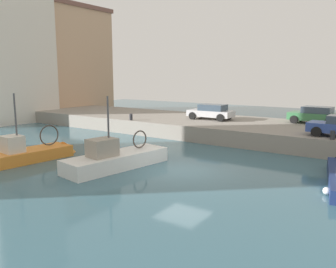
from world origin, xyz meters
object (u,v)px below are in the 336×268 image
at_px(fishing_boat_white, 121,164).
at_px(parked_car_green, 315,115).
at_px(fishing_boat_orange, 35,158).
at_px(parked_car_silver, 211,112).
at_px(mooring_bollard_mid, 131,117).
at_px(mooring_bollard_south, 333,135).

distance_m(fishing_boat_white, parked_car_green, 16.98).
height_order(fishing_boat_orange, parked_car_silver, fishing_boat_orange).
bearing_deg(parked_car_silver, mooring_bollard_mid, 128.95).
height_order(parked_car_green, mooring_bollard_south, parked_car_green).
height_order(fishing_boat_orange, mooring_bollard_mid, fishing_boat_orange).
relative_size(parked_car_green, parked_car_silver, 1.00).
relative_size(fishing_boat_orange, mooring_bollard_mid, 10.69).
distance_m(fishing_boat_white, mooring_bollard_south, 12.75).
relative_size(parked_car_green, mooring_bollard_south, 7.23).
xyz_separation_m(fishing_boat_white, fishing_boat_orange, (-1.84, 5.36, 0.01)).
bearing_deg(parked_car_green, parked_car_silver, 106.61).
distance_m(fishing_boat_orange, mooring_bollard_south, 18.06).
height_order(parked_car_silver, mooring_bollard_south, parked_car_silver).
height_order(mooring_bollard_south, mooring_bollard_mid, same).
bearing_deg(parked_car_green, fishing_boat_orange, 144.61).
relative_size(fishing_boat_orange, parked_car_silver, 1.48).
height_order(fishing_boat_white, parked_car_silver, fishing_boat_white).
xyz_separation_m(mooring_bollard_south, mooring_bollard_mid, (0.00, 16.00, 0.00)).
height_order(parked_car_green, mooring_bollard_mid, parked_car_green).
distance_m(parked_car_silver, mooring_bollard_south, 11.43).
height_order(fishing_boat_white, fishing_boat_orange, fishing_boat_orange).
xyz_separation_m(fishing_boat_orange, mooring_bollard_mid, (10.42, 1.31, 1.35)).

